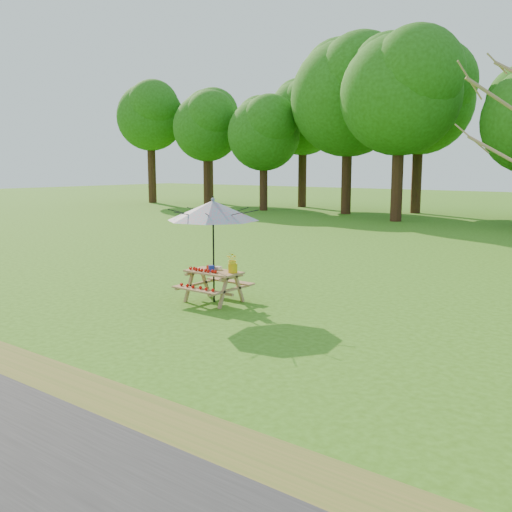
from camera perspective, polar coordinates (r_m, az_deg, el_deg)
The scene contains 7 objects.
ground at distance 11.85m, azimuth -15.63°, elevation -5.34°, with size 120.00×120.00×0.00m, color #396A14.
treeline at distance 30.71m, azimuth 20.45°, elevation 18.10°, with size 60.00×12.00×16.00m, color #23550E, non-canonical shape.
picnic_table at distance 12.13m, azimuth -4.24°, elevation -3.10°, with size 1.20×1.32×0.67m.
patio_umbrella at distance 11.90m, azimuth -4.32°, elevation 4.56°, with size 2.29×2.29×2.25m.
produce_bins at distance 12.12m, azimuth -4.34°, elevation -1.21°, with size 0.27×0.36×0.13m.
tomatoes_row at distance 12.03m, azimuth -5.35°, elevation -1.39°, with size 0.77×0.13×0.07m, color red, non-canonical shape.
flower_bucket at distance 11.82m, azimuth -2.34°, elevation -0.61°, with size 0.29×0.26×0.42m.
Camera 1 is at (9.24, -6.84, 2.87)m, focal length 40.00 mm.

